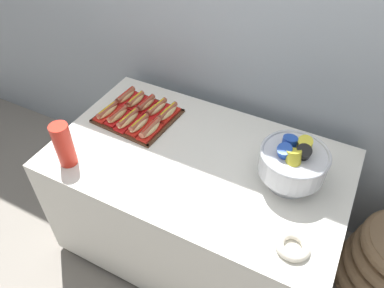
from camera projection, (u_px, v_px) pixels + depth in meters
name	position (u px, v px, depth m)	size (l,w,h in m)	color
ground_plane	(197.00, 241.00, 2.40)	(10.00, 10.00, 0.00)	gray
back_wall	(250.00, 12.00, 1.88)	(6.00, 0.10, 2.60)	#9EA8B2
buffet_table	(197.00, 203.00, 2.12)	(1.49, 0.89, 0.77)	white
serving_tray	(138.00, 116.00, 2.10)	(0.43, 0.39, 0.01)	#472B19
hot_dog_0	(107.00, 112.00, 2.09)	(0.08, 0.17, 0.06)	red
hot_dog_1	(118.00, 116.00, 2.06)	(0.08, 0.17, 0.06)	red
hot_dog_2	(128.00, 120.00, 2.03)	(0.08, 0.19, 0.06)	red
hot_dog_3	(139.00, 125.00, 2.00)	(0.08, 0.17, 0.06)	red
hot_dog_4	(150.00, 129.00, 1.98)	(0.08, 0.18, 0.06)	red
hot_dog_5	(126.00, 97.00, 2.19)	(0.08, 0.17, 0.06)	red
hot_dog_6	(136.00, 101.00, 2.16)	(0.08, 0.16, 0.06)	#B21414
hot_dog_7	(146.00, 104.00, 2.13)	(0.07, 0.16, 0.06)	#B21414
hot_dog_8	(157.00, 109.00, 2.11)	(0.09, 0.17, 0.06)	red
hot_dog_9	(168.00, 113.00, 2.08)	(0.08, 0.17, 0.06)	red
punch_bowl	(293.00, 162.00, 1.67)	(0.31, 0.31, 0.25)	silver
cup_stack	(64.00, 145.00, 1.77)	(0.09, 0.09, 0.24)	red
donut	(293.00, 246.00, 1.48)	(0.14, 0.14, 0.04)	silver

